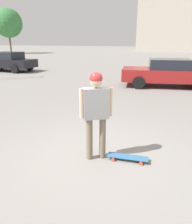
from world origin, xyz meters
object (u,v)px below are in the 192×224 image
person (96,107)px  car_parked_far (7,61)px  skateboard (128,157)px  car_parked_near (167,72)px

person → car_parked_far: 15.32m
skateboard → person: bearing=6.4°
person → car_parked_near: 8.23m
person → skateboard: bearing=-19.6°
car_parked_near → car_parked_far: 12.36m
car_parked_near → car_parked_far: (1.38, 12.28, 0.03)m
skateboard → car_parked_near: (8.05, 0.27, 0.66)m
person → car_parked_near: person is taller
car_parked_far → person: bearing=136.0°
skateboard → car_parked_far: 15.72m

